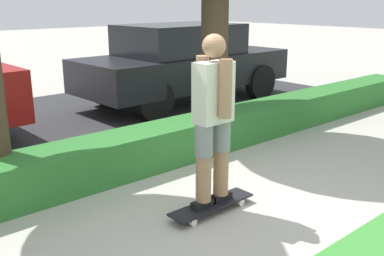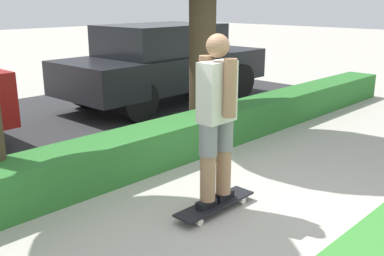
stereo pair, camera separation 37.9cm
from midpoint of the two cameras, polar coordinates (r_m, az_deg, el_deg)
The scene contains 6 objects.
ground_plane at distance 4.65m, azimuth 8.17°, elevation -10.38°, with size 60.00×60.00×0.00m, color #ADA89E.
street_asphalt at distance 7.86m, azimuth -15.59°, elevation 0.26°, with size 12.74×5.00×0.01m.
hedge_row at distance 5.64m, azimuth -4.10°, elevation -2.71°, with size 12.74×0.60×0.50m.
skateboard at distance 4.56m, azimuth 4.96°, elevation -9.76°, with size 0.96×0.24×0.09m.
skater_person at distance 4.24m, azimuth 5.25°, elevation 1.33°, with size 0.50×0.43×1.67m.
parked_car_middle at distance 9.22m, azimuth 0.17°, elevation 8.39°, with size 4.58×1.90×1.59m.
Camera 1 is at (-3.06, -2.81, 2.05)m, focal length 42.00 mm.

